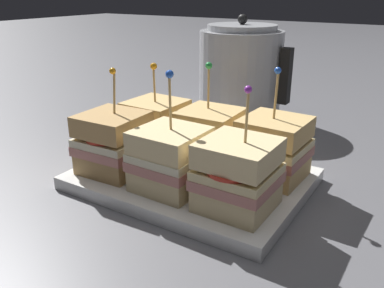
# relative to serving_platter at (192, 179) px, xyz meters

# --- Properties ---
(ground_plane) EXTENTS (6.00, 6.00, 0.00)m
(ground_plane) POSITION_rel_serving_platter_xyz_m (0.00, 0.00, -0.01)
(ground_plane) COLOR slate
(serving_platter) EXTENTS (0.31, 0.23, 0.02)m
(serving_platter) POSITION_rel_serving_platter_xyz_m (0.00, 0.00, 0.00)
(serving_platter) COLOR white
(serving_platter) RESTS_ON ground_plane
(sandwich_front_left) EXTENTS (0.09, 0.09, 0.15)m
(sandwich_front_left) POSITION_rel_serving_platter_xyz_m (-0.10, -0.05, 0.05)
(sandwich_front_left) COLOR tan
(sandwich_front_left) RESTS_ON serving_platter
(sandwich_front_center) EXTENTS (0.09, 0.09, 0.16)m
(sandwich_front_center) POSITION_rel_serving_platter_xyz_m (-0.00, -0.05, 0.05)
(sandwich_front_center) COLOR beige
(sandwich_front_center) RESTS_ON serving_platter
(sandwich_front_right) EXTENTS (0.09, 0.09, 0.15)m
(sandwich_front_right) POSITION_rel_serving_platter_xyz_m (0.10, -0.05, 0.05)
(sandwich_front_right) COLOR beige
(sandwich_front_right) RESTS_ON serving_platter
(sandwich_back_left) EXTENTS (0.09, 0.09, 0.14)m
(sandwich_back_left) POSITION_rel_serving_platter_xyz_m (-0.10, 0.05, 0.05)
(sandwich_back_left) COLOR tan
(sandwich_back_left) RESTS_ON serving_platter
(sandwich_back_center) EXTENTS (0.09, 0.09, 0.15)m
(sandwich_back_center) POSITION_rel_serving_platter_xyz_m (-0.00, 0.05, 0.05)
(sandwich_back_center) COLOR tan
(sandwich_back_center) RESTS_ON serving_platter
(sandwich_back_right) EXTENTS (0.09, 0.09, 0.15)m
(sandwich_back_right) POSITION_rel_serving_platter_xyz_m (0.10, 0.05, 0.05)
(sandwich_back_right) COLOR tan
(sandwich_back_right) RESTS_ON serving_platter
(kettle_steel) EXTENTS (0.20, 0.17, 0.22)m
(kettle_steel) POSITION_rel_serving_platter_xyz_m (-0.09, 0.33, 0.09)
(kettle_steel) COLOR #B7BABF
(kettle_steel) RESTS_ON ground_plane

